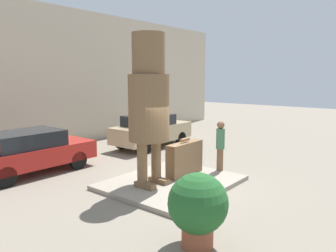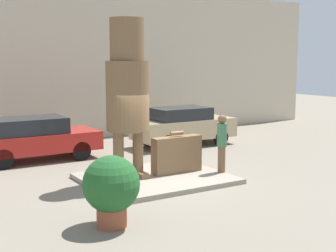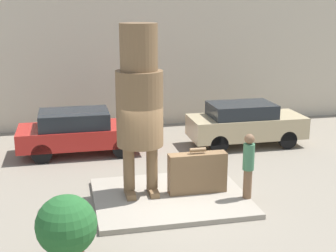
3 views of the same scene
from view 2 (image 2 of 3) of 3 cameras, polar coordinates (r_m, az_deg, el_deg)
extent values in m
plane|color=gray|center=(13.51, -1.51, -6.66)|extent=(60.00, 60.00, 0.00)
cube|color=gray|center=(13.50, -1.51, -6.39)|extent=(3.96, 3.29, 0.13)
cube|color=beige|center=(20.51, -13.16, 7.52)|extent=(28.00, 0.60, 6.64)
cube|color=brown|center=(13.13, -5.82, -6.21)|extent=(0.24, 0.68, 0.15)
cube|color=brown|center=(13.40, -3.46, -5.89)|extent=(0.24, 0.68, 0.15)
cylinder|color=brown|center=(13.07, -6.06, -3.25)|extent=(0.30, 0.30, 1.20)
cylinder|color=brown|center=(13.34, -3.69, -2.99)|extent=(0.30, 0.30, 1.20)
cylinder|color=brown|center=(12.99, -4.94, 3.66)|extent=(1.20, 1.20, 1.93)
cylinder|color=brown|center=(12.97, -5.03, 10.46)|extent=(0.94, 0.94, 1.16)
cube|color=brown|center=(13.79, 1.07, -3.50)|extent=(1.55, 0.37, 1.08)
cylinder|color=brown|center=(13.67, 1.08, -0.88)|extent=(0.43, 0.11, 0.11)
cylinder|color=brown|center=(13.96, 6.54, -4.05)|extent=(0.22, 0.22, 0.77)
cylinder|color=#3D704C|center=(13.82, 6.59, -1.09)|extent=(0.29, 0.29, 0.69)
sphere|color=brown|center=(13.76, 6.62, 0.85)|extent=(0.26, 0.26, 0.26)
cube|color=#B2231E|center=(16.67, -15.75, -1.87)|extent=(4.20, 1.79, 0.64)
cube|color=#1E2328|center=(16.53, -16.52, 0.07)|extent=(2.31, 1.62, 0.54)
cylinder|color=black|center=(17.87, -12.42, -2.14)|extent=(0.66, 0.18, 0.66)
cylinder|color=black|center=(16.38, -10.53, -3.01)|extent=(0.66, 0.18, 0.66)
cylinder|color=black|center=(15.65, -19.47, -3.85)|extent=(0.66, 0.18, 0.66)
cube|color=tan|center=(18.86, 1.96, -0.28)|extent=(4.13, 1.70, 0.76)
cube|color=#1E2328|center=(18.66, 1.44, 1.55)|extent=(2.27, 1.53, 0.48)
cylinder|color=black|center=(20.25, 3.78, -0.81)|extent=(0.65, 0.18, 0.65)
cylinder|color=black|center=(19.05, 6.44, -1.40)|extent=(0.65, 0.18, 0.65)
cylinder|color=black|center=(18.90, -2.56, -1.43)|extent=(0.65, 0.18, 0.65)
cylinder|color=black|center=(17.60, -0.15, -2.13)|extent=(0.65, 0.18, 0.65)
cylinder|color=brown|center=(9.93, -6.86, -10.98)|extent=(0.63, 0.63, 0.40)
sphere|color=#235B28|center=(9.72, -6.93, -7.04)|extent=(1.19, 1.19, 1.19)
camera|label=1|loc=(5.30, -44.34, 4.65)|focal=35.00mm
camera|label=3|loc=(4.35, 59.20, 25.77)|focal=50.00mm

